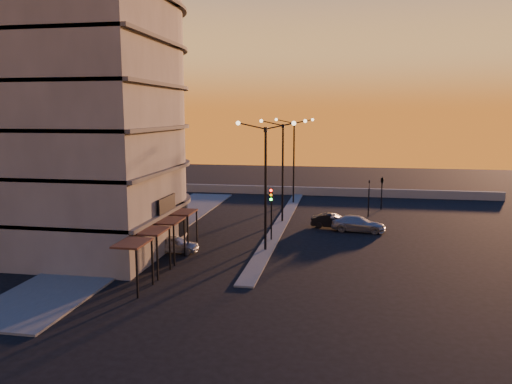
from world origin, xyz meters
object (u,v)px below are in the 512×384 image
Objects in this scene: car_sedan at (333,221)px; car_wagon at (358,224)px; streetlamp_mid at (283,162)px; car_hatchback at (174,244)px; traffic_light_main at (271,205)px.

car_wagon is at bearing -109.38° from car_sedan.
streetlamp_mid is 14.09m from car_hatchback.
traffic_light_main reaches higher than car_hatchback.
traffic_light_main is (0.00, -7.13, -2.70)m from streetlamp_mid.
streetlamp_mid is at bearing -30.65° from car_hatchback.
car_wagon is (6.86, -2.47, -4.93)m from streetlamp_mid.
car_sedan is (11.20, 9.95, 0.01)m from car_hatchback.
car_hatchback is at bearing -119.56° from streetlamp_mid.
traffic_light_main reaches higher than car_sedan.
car_wagon is (13.36, 8.99, 0.06)m from car_hatchback.
streetlamp_mid reaches higher than car_hatchback.
car_hatchback is at bearing 129.72° from car_wagon.
car_sedan is 2.37m from car_wagon.
streetlamp_mid is at bearing 90.00° from traffic_light_main.
car_hatchback is 0.78× the size of car_wagon.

